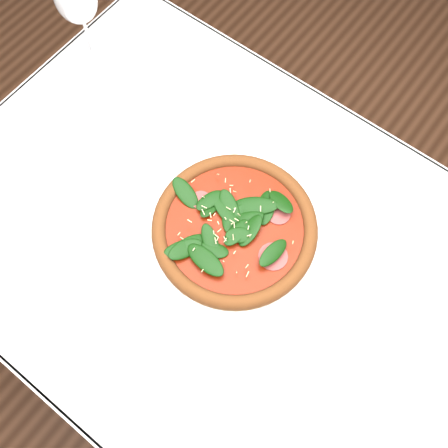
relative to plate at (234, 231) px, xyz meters
The scene contains 5 objects.
ground 0.76m from the plate, 47.98° to the right, with size 6.00×6.00×0.00m, color brown.
dining_table 0.12m from the plate, 47.98° to the right, with size 1.21×0.81×0.75m.
plate is the anchor object (origin of this frame).
pizza 0.02m from the plate, 146.31° to the right, with size 0.40×0.40×0.04m.
wine_glass 0.55m from the plate, 163.07° to the left, with size 0.08×0.08×0.20m.
Camera 1 is at (0.17, -0.25, 1.63)m, focal length 40.00 mm.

